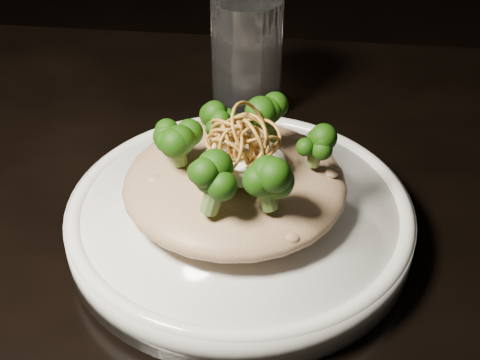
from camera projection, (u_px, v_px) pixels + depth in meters
name	position (u px, v px, depth m)	size (l,w,h in m)	color
table	(153.00, 315.00, 0.59)	(1.10, 0.80, 0.75)	black
plate	(240.00, 219.00, 0.55)	(0.28, 0.28, 0.03)	white
risotto	(235.00, 183.00, 0.53)	(0.18, 0.18, 0.04)	brown
broccoli	(244.00, 148.00, 0.50)	(0.11, 0.11, 0.04)	black
cheese	(244.00, 161.00, 0.51)	(0.06, 0.06, 0.02)	white
shallots	(241.00, 133.00, 0.49)	(0.05, 0.05, 0.03)	brown
drinking_glass	(247.00, 57.00, 0.67)	(0.07, 0.07, 0.13)	silver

